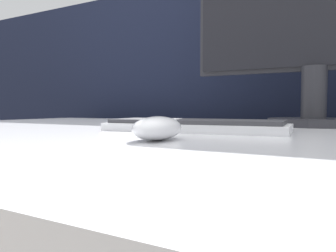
{
  "coord_description": "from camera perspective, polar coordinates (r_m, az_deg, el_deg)",
  "views": [
    {
      "loc": [
        0.22,
        -0.62,
        0.75
      ],
      "look_at": [
        -0.03,
        -0.17,
        0.72
      ],
      "focal_mm": 35.0,
      "sensor_mm": 36.0,
      "label": 1
    }
  ],
  "objects": [
    {
      "name": "keyboard",
      "position": [
        0.67,
        4.77,
        0.08
      ],
      "size": [
        0.38,
        0.17,
        0.02
      ],
      "rotation": [
        0.0,
        0.0,
        0.1
      ],
      "color": "silver",
      "rests_on": "desk"
    },
    {
      "name": "computer_mouse_near",
      "position": [
        0.48,
        -1.83,
        -0.4
      ],
      "size": [
        0.07,
        0.11,
        0.04
      ],
      "rotation": [
        0.0,
        0.0,
        0.06
      ],
      "color": "white",
      "rests_on": "desk"
    },
    {
      "name": "partition_panel",
      "position": [
        1.29,
        19.22,
        -2.0
      ],
      "size": [
        5.0,
        0.03,
        1.28
      ],
      "color": "black",
      "rests_on": "ground_plane"
    },
    {
      "name": "monitor",
      "position": [
        0.97,
        24.4,
        18.85
      ],
      "size": [
        0.64,
        0.23,
        0.57
      ],
      "color": "#28282D",
      "rests_on": "desk"
    }
  ]
}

